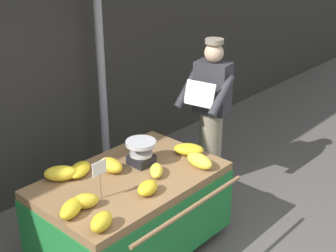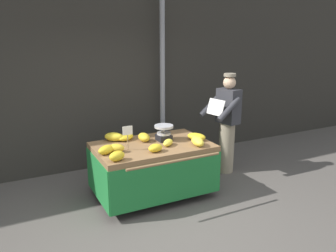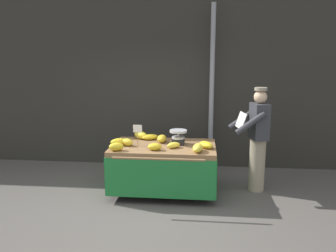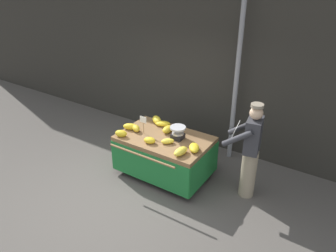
{
  "view_description": "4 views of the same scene",
  "coord_description": "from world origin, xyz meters",
  "px_view_note": "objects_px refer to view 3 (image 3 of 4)",
  "views": [
    {
      "loc": [
        -2.21,
        -1.68,
        2.9
      ],
      "look_at": [
        0.76,
        1.03,
        1.12
      ],
      "focal_mm": 50.61,
      "sensor_mm": 36.0,
      "label": 1
    },
    {
      "loc": [
        -1.66,
        -3.25,
        2.33
      ],
      "look_at": [
        0.57,
        1.15,
        1.0
      ],
      "focal_mm": 36.48,
      "sensor_mm": 36.0,
      "label": 2
    },
    {
      "loc": [
        0.85,
        -4.24,
        2.17
      ],
      "look_at": [
        0.33,
        0.92,
        1.14
      ],
      "focal_mm": 36.48,
      "sensor_mm": 36.0,
      "label": 3
    },
    {
      "loc": [
        3.15,
        -3.34,
        3.73
      ],
      "look_at": [
        0.32,
        1.02,
        1.05
      ],
      "focal_mm": 35.6,
      "sensor_mm": 36.0,
      "label": 4
    }
  ],
  "objects_px": {
    "banana_bunch_6": "(206,145)",
    "banana_cart": "(164,158)",
    "banana_bunch_3": "(198,148)",
    "banana_bunch_7": "(119,142)",
    "banana_bunch_1": "(155,147)",
    "banana_bunch_5": "(141,135)",
    "vendor_person": "(257,139)",
    "banana_bunch_0": "(150,137)",
    "weighing_scale": "(178,137)",
    "banana_bunch_2": "(173,145)",
    "street_pole": "(212,90)",
    "banana_bunch_9": "(127,142)",
    "banana_bunch_4": "(116,147)",
    "price_sign": "(138,131)",
    "banana_bunch_8": "(162,139)"
  },
  "relations": [
    {
      "from": "banana_bunch_3",
      "to": "banana_bunch_1",
      "type": "bearing_deg",
      "value": 177.67
    },
    {
      "from": "street_pole",
      "to": "price_sign",
      "type": "xyz_separation_m",
      "value": [
        -1.18,
        -1.34,
        -0.53
      ]
    },
    {
      "from": "banana_bunch_5",
      "to": "banana_bunch_3",
      "type": "bearing_deg",
      "value": -36.79
    },
    {
      "from": "banana_bunch_5",
      "to": "vendor_person",
      "type": "bearing_deg",
      "value": -3.85
    },
    {
      "from": "street_pole",
      "to": "banana_bunch_0",
      "type": "height_order",
      "value": "street_pole"
    },
    {
      "from": "banana_cart",
      "to": "banana_bunch_7",
      "type": "xyz_separation_m",
      "value": [
        -0.71,
        -0.1,
        0.28
      ]
    },
    {
      "from": "price_sign",
      "to": "vendor_person",
      "type": "height_order",
      "value": "vendor_person"
    },
    {
      "from": "banana_cart",
      "to": "banana_bunch_7",
      "type": "bearing_deg",
      "value": -171.72
    },
    {
      "from": "banana_cart",
      "to": "banana_bunch_6",
      "type": "xyz_separation_m",
      "value": [
        0.67,
        -0.11,
        0.27
      ]
    },
    {
      "from": "street_pole",
      "to": "price_sign",
      "type": "relative_size",
      "value": 9.29
    },
    {
      "from": "banana_bunch_3",
      "to": "banana_bunch_7",
      "type": "bearing_deg",
      "value": 169.02
    },
    {
      "from": "price_sign",
      "to": "banana_bunch_6",
      "type": "xyz_separation_m",
      "value": [
        1.07,
        -0.02,
        -0.19
      ]
    },
    {
      "from": "weighing_scale",
      "to": "banana_bunch_7",
      "type": "xyz_separation_m",
      "value": [
        -0.94,
        -0.19,
        -0.06
      ]
    },
    {
      "from": "banana_bunch_0",
      "to": "banana_bunch_3",
      "type": "xyz_separation_m",
      "value": [
        0.82,
        -0.7,
        0.02
      ]
    },
    {
      "from": "banana_bunch_1",
      "to": "banana_bunch_3",
      "type": "bearing_deg",
      "value": -2.33
    },
    {
      "from": "banana_cart",
      "to": "banana_bunch_0",
      "type": "distance_m",
      "value": 0.52
    },
    {
      "from": "weighing_scale",
      "to": "banana_bunch_2",
      "type": "bearing_deg",
      "value": -102.83
    },
    {
      "from": "banana_bunch_0",
      "to": "banana_bunch_1",
      "type": "relative_size",
      "value": 1.36
    },
    {
      "from": "price_sign",
      "to": "banana_bunch_7",
      "type": "height_order",
      "value": "price_sign"
    },
    {
      "from": "street_pole",
      "to": "banana_bunch_3",
      "type": "bearing_deg",
      "value": -98.03
    },
    {
      "from": "banana_bunch_2",
      "to": "banana_bunch_4",
      "type": "distance_m",
      "value": 0.88
    },
    {
      "from": "banana_bunch_0",
      "to": "banana_bunch_9",
      "type": "height_order",
      "value": "banana_bunch_9"
    },
    {
      "from": "street_pole",
      "to": "banana_cart",
      "type": "distance_m",
      "value": 1.78
    },
    {
      "from": "weighing_scale",
      "to": "price_sign",
      "type": "bearing_deg",
      "value": -164.52
    },
    {
      "from": "price_sign",
      "to": "banana_bunch_3",
      "type": "bearing_deg",
      "value": -15.14
    },
    {
      "from": "banana_bunch_2",
      "to": "banana_bunch_4",
      "type": "bearing_deg",
      "value": -163.5
    },
    {
      "from": "banana_bunch_8",
      "to": "banana_bunch_7",
      "type": "bearing_deg",
      "value": -156.27
    },
    {
      "from": "banana_bunch_7",
      "to": "banana_bunch_4",
      "type": "bearing_deg",
      "value": -82.62
    },
    {
      "from": "banana_bunch_4",
      "to": "banana_bunch_6",
      "type": "bearing_deg",
      "value": 12.47
    },
    {
      "from": "banana_bunch_2",
      "to": "banana_bunch_6",
      "type": "distance_m",
      "value": 0.5
    },
    {
      "from": "banana_cart",
      "to": "banana_bunch_1",
      "type": "distance_m",
      "value": 0.43
    },
    {
      "from": "street_pole",
      "to": "vendor_person",
      "type": "xyz_separation_m",
      "value": [
        0.73,
        -0.99,
        -0.7
      ]
    },
    {
      "from": "banana_bunch_7",
      "to": "banana_bunch_3",
      "type": "bearing_deg",
      "value": -10.98
    },
    {
      "from": "weighing_scale",
      "to": "price_sign",
      "type": "relative_size",
      "value": 0.82
    },
    {
      "from": "banana_bunch_2",
      "to": "banana_bunch_8",
      "type": "bearing_deg",
      "value": 122.76
    },
    {
      "from": "banana_bunch_2",
      "to": "banana_bunch_5",
      "type": "distance_m",
      "value": 0.83
    },
    {
      "from": "price_sign",
      "to": "vendor_person",
      "type": "xyz_separation_m",
      "value": [
        1.91,
        0.35,
        -0.17
      ]
    },
    {
      "from": "street_pole",
      "to": "banana_bunch_5",
      "type": "xyz_separation_m",
      "value": [
        -1.22,
        -0.86,
        -0.71
      ]
    },
    {
      "from": "banana_cart",
      "to": "banana_bunch_6",
      "type": "distance_m",
      "value": 0.73
    },
    {
      "from": "street_pole",
      "to": "banana_bunch_4",
      "type": "distance_m",
      "value": 2.31
    },
    {
      "from": "weighing_scale",
      "to": "vendor_person",
      "type": "distance_m",
      "value": 1.29
    },
    {
      "from": "banana_bunch_1",
      "to": "banana_bunch_5",
      "type": "distance_m",
      "value": 0.8
    },
    {
      "from": "banana_bunch_7",
      "to": "banana_bunch_9",
      "type": "bearing_deg",
      "value": 1.3
    },
    {
      "from": "banana_bunch_1",
      "to": "banana_bunch_7",
      "type": "relative_size",
      "value": 0.79
    },
    {
      "from": "banana_bunch_5",
      "to": "banana_bunch_0",
      "type": "bearing_deg",
      "value": -14.23
    },
    {
      "from": "banana_bunch_3",
      "to": "banana_bunch_7",
      "type": "relative_size",
      "value": 1.12
    },
    {
      "from": "street_pole",
      "to": "price_sign",
      "type": "bearing_deg",
      "value": -131.2
    },
    {
      "from": "banana_bunch_9",
      "to": "vendor_person",
      "type": "distance_m",
      "value": 2.11
    },
    {
      "from": "banana_bunch_3",
      "to": "banana_bunch_9",
      "type": "relative_size",
      "value": 1.37
    },
    {
      "from": "banana_bunch_6",
      "to": "banana_cart",
      "type": "bearing_deg",
      "value": 170.36
    }
  ]
}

